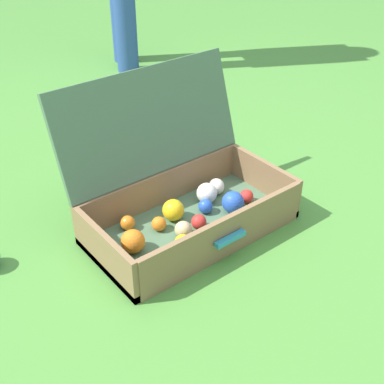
{
  "coord_description": "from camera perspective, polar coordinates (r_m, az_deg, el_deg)",
  "views": [
    {
      "loc": [
        -0.85,
        -1.05,
        1.03
      ],
      "look_at": [
        -0.02,
        -0.0,
        0.15
      ],
      "focal_mm": 47.83,
      "sensor_mm": 36.0,
      "label": 1
    }
  ],
  "objects": [
    {
      "name": "open_suitcase",
      "position": [
        1.65,
        -1.21,
        -0.37
      ],
      "size": [
        0.66,
        0.48,
        0.47
      ],
      "color": "#4C7051",
      "rests_on": "ground"
    },
    {
      "name": "ground_plane",
      "position": [
        1.69,
        0.44,
        -3.94
      ],
      "size": [
        16.0,
        16.0,
        0.0
      ],
      "primitive_type": "plane",
      "color": "#4C8C38"
    }
  ]
}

